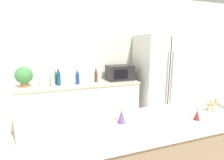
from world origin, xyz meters
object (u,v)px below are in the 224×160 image
object	(u,v)px
potted_plant	(24,76)
wise_man_figurine_crimson	(197,114)
back_bottle_0	(96,75)
paper_towel_roll	(42,78)
microwave	(120,73)
back_bottle_4	(52,78)
back_bottle_3	(77,77)
back_bottle_1	(58,76)
wise_man_figurine_blue	(121,115)
refrigerator	(158,79)
back_bottle_2	(56,77)
camel_figurine	(211,104)

from	to	relation	value
potted_plant	wise_man_figurine_crimson	distance (m)	2.54
back_bottle_0	wise_man_figurine_crimson	bearing A→B (deg)	-80.43
wise_man_figurine_crimson	paper_towel_roll	bearing A→B (deg)	121.48
back_bottle_0	wise_man_figurine_crimson	size ratio (longest dim) A/B	2.31
microwave	back_bottle_4	xyz separation A→B (m)	(-1.24, -0.11, -0.00)
back_bottle_3	paper_towel_roll	bearing A→B (deg)	169.66
back_bottle_1	wise_man_figurine_blue	world-z (taller)	back_bottle_1
refrigerator	paper_towel_roll	world-z (taller)	refrigerator
back_bottle_0	back_bottle_4	world-z (taller)	back_bottle_4
paper_towel_roll	microwave	bearing A→B (deg)	0.35
back_bottle_0	back_bottle_3	distance (m)	0.35
back_bottle_0	back_bottle_2	bearing A→B (deg)	172.93
potted_plant	camel_figurine	size ratio (longest dim) A/B	2.67
back_bottle_3	wise_man_figurine_crimson	xyz separation A→B (m)	(0.69, -1.95, -0.01)
camel_figurine	back_bottle_3	bearing A→B (deg)	117.65
microwave	back_bottle_1	world-z (taller)	back_bottle_1
microwave	back_bottle_3	world-z (taller)	microwave
back_bottle_1	back_bottle_4	distance (m)	0.10
microwave	back_bottle_2	world-z (taller)	microwave
back_bottle_1	back_bottle_2	xyz separation A→B (m)	(-0.04, 0.14, -0.04)
back_bottle_2	back_bottle_3	distance (m)	0.38
paper_towel_roll	wise_man_figurine_crimson	size ratio (longest dim) A/B	2.07
refrigerator	wise_man_figurine_blue	world-z (taller)	refrigerator
potted_plant	refrigerator	bearing A→B (deg)	-1.40
back_bottle_0	back_bottle_2	xyz separation A→B (m)	(-0.70, 0.09, -0.02)
microwave	back_bottle_3	distance (m)	0.84
microwave	back_bottle_0	size ratio (longest dim) A/B	1.78
back_bottle_3	back_bottle_2	bearing A→B (deg)	156.41
potted_plant	back_bottle_3	size ratio (longest dim) A/B	1.24
back_bottle_0	wise_man_figurine_crimson	distance (m)	2.05
back_bottle_4	camel_figurine	bearing A→B (deg)	-53.26
back_bottle_4	camel_figurine	distance (m)	2.30
potted_plant	camel_figurine	world-z (taller)	potted_plant
back_bottle_1	wise_man_figurine_crimson	size ratio (longest dim) A/B	2.70
wise_man_figurine_blue	potted_plant	bearing A→B (deg)	116.11
back_bottle_3	microwave	bearing A→B (deg)	7.78
potted_plant	back_bottle_2	bearing A→B (deg)	9.14
back_bottle_0	wise_man_figurine_crimson	xyz separation A→B (m)	(0.34, -2.02, -0.01)
refrigerator	back_bottle_0	world-z (taller)	refrigerator
potted_plant	back_bottle_0	world-z (taller)	potted_plant
potted_plant	paper_towel_roll	bearing A→B (deg)	6.36
microwave	wise_man_figurine_crimson	distance (m)	2.07
wise_man_figurine_blue	paper_towel_roll	bearing A→B (deg)	108.95
camel_figurine	potted_plant	bearing A→B (deg)	133.25
refrigerator	back_bottle_1	world-z (taller)	refrigerator
paper_towel_roll	back_bottle_3	bearing A→B (deg)	-10.34
refrigerator	back_bottle_3	xyz separation A→B (m)	(-1.63, -0.01, 0.15)
paper_towel_roll	back_bottle_0	xyz separation A→B (m)	(0.92, -0.04, 0.01)
camel_figurine	wise_man_figurine_crimson	distance (m)	0.30
microwave	back_bottle_2	distance (m)	1.18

